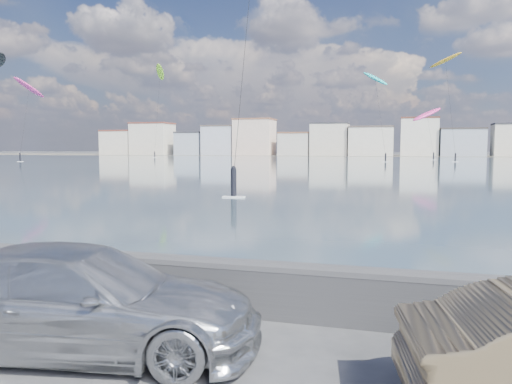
# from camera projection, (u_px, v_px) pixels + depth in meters

# --- Properties ---
(ground) EXTENTS (700.00, 700.00, 0.00)m
(ground) POSITION_uv_depth(u_px,v_px,m) (110.00, 370.00, 7.02)
(ground) COLOR #333335
(ground) RESTS_ON ground
(bay_water) EXTENTS (500.00, 177.00, 0.00)m
(bay_water) POSITION_uv_depth(u_px,v_px,m) (377.00, 164.00, 94.66)
(bay_water) COLOR #2B434F
(bay_water) RESTS_ON ground
(far_shore_strip) EXTENTS (500.00, 60.00, 0.00)m
(far_shore_strip) POSITION_uv_depth(u_px,v_px,m) (388.00, 155.00, 198.59)
(far_shore_strip) COLOR #4C473D
(far_shore_strip) RESTS_ON ground
(seawall) EXTENTS (400.00, 0.36, 1.08)m
(seawall) POSITION_uv_depth(u_px,v_px,m) (187.00, 281.00, 9.55)
(seawall) COLOR #28282B
(seawall) RESTS_ON ground
(far_buildings) EXTENTS (240.79, 13.26, 14.60)m
(far_buildings) POSITION_uv_depth(u_px,v_px,m) (392.00, 140.00, 184.28)
(far_buildings) COLOR beige
(far_buildings) RESTS_ON ground
(car_silver) EXTENTS (5.85, 3.20, 1.61)m
(car_silver) POSITION_uv_depth(u_px,v_px,m) (81.00, 300.00, 7.62)
(car_silver) COLOR #B2B4B8
(car_silver) RESTS_ON ground
(kitesurfer_2) EXTENTS (7.91, 15.46, 25.89)m
(kitesurfer_2) POSITION_uv_depth(u_px,v_px,m) (446.00, 62.00, 119.24)
(kitesurfer_2) COLOR #BF8C19
(kitesurfer_2) RESTS_ON ground
(kitesurfer_3) EXTENTS (9.67, 18.43, 14.71)m
(kitesurfer_3) POSITION_uv_depth(u_px,v_px,m) (427.00, 115.00, 137.72)
(kitesurfer_3) COLOR #E5338C
(kitesurfer_3) RESTS_ON ground
(kitesurfer_9) EXTENTS (4.45, 11.98, 29.68)m
(kitesurfer_9) POSITION_uv_depth(u_px,v_px,m) (160.00, 74.00, 159.19)
(kitesurfer_9) COLOR #8CD826
(kitesurfer_9) RESTS_ON ground
(kitesurfer_11) EXTENTS (7.37, 10.62, 21.20)m
(kitesurfer_11) POSITION_uv_depth(u_px,v_px,m) (375.00, 80.00, 113.32)
(kitesurfer_11) COLOR #19BFBF
(kitesurfer_11) RESTS_ON ground
(kitesurfer_12) EXTENTS (6.16, 13.19, 19.87)m
(kitesurfer_12) POSITION_uv_depth(u_px,v_px,m) (29.00, 88.00, 117.75)
(kitesurfer_12) COLOR #E5338C
(kitesurfer_12) RESTS_ON ground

